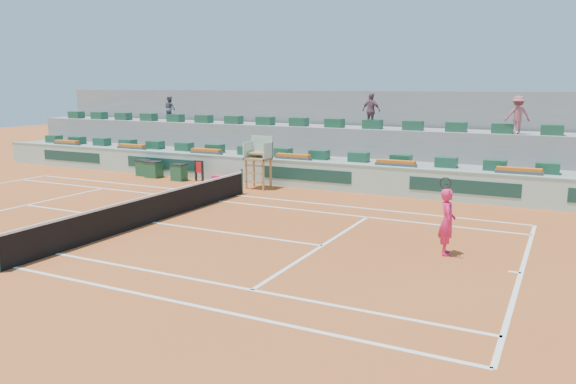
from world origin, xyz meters
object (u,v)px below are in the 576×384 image
player_bag (221,180)px  tennis_player (447,222)px  umpire_chair (259,155)px  drink_cooler_a (179,172)px

player_bag → tennis_player: size_ratio=0.39×
player_bag → umpire_chair: (2.22, -0.16, 1.35)m
tennis_player → umpire_chair: bearing=145.7°
umpire_chair → drink_cooler_a: bearing=-179.9°
umpire_chair → tennis_player: umpire_chair is taller
drink_cooler_a → tennis_player: bearing=-24.9°
player_bag → drink_cooler_a: (-2.40, -0.17, 0.22)m
umpire_chair → drink_cooler_a: umpire_chair is taller
player_bag → umpire_chair: 2.60m
drink_cooler_a → tennis_player: 15.94m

